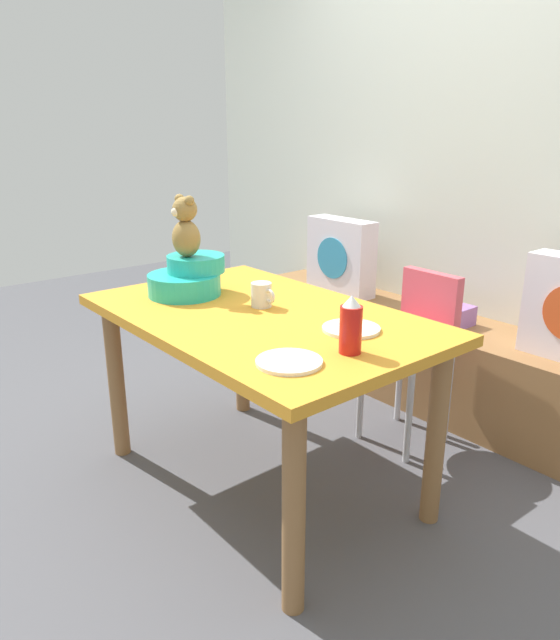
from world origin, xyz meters
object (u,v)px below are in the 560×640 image
at_px(highchair, 410,335).
at_px(dining_table, 260,339).
at_px(infant_seat_teal, 188,277).
at_px(book_stack, 452,314).
at_px(coffee_mug, 262,295).
at_px(dinner_plate_far, 351,329).
at_px(teddy_bear, 186,228).
at_px(ketchup_bottle, 351,326).
at_px(dinner_plate_near, 289,362).
at_px(pillow_floral_left, 341,257).

bearing_deg(highchair, dining_table, -100.79).
bearing_deg(infant_seat_teal, book_stack, 70.15).
relative_size(coffee_mug, dinner_plate_far, 0.60).
relative_size(teddy_bear, coffee_mug, 2.08).
height_order(highchair, infant_seat_teal, infant_seat_teal).
relative_size(teddy_bear, ketchup_bottle, 1.35).
xyz_separation_m(coffee_mug, dinner_plate_far, (0.42, 0.06, -0.04)).
bearing_deg(highchair, dinner_plate_near, -72.50).
bearing_deg(dining_table, ketchup_bottle, -4.11).
bearing_deg(pillow_floral_left, dinner_plate_far, -44.04).
bearing_deg(dining_table, pillow_floral_left, 121.65).
height_order(highchair, dinner_plate_far, highchair).
relative_size(dining_table, coffee_mug, 11.34).
xyz_separation_m(pillow_floral_left, dinner_plate_far, (1.07, -1.04, 0.07)).
xyz_separation_m(teddy_bear, coffee_mug, (0.34, 0.12, -0.23)).
distance_m(coffee_mug, dinner_plate_far, 0.42).
bearing_deg(dinner_plate_far, infant_seat_teal, -166.03).
bearing_deg(infant_seat_teal, ketchup_bottle, 2.07).
bearing_deg(pillow_floral_left, highchair, -25.93).
height_order(ketchup_bottle, dinner_plate_near, ketchup_bottle).
xyz_separation_m(dining_table, coffee_mug, (-0.06, 0.06, 0.15)).
bearing_deg(dining_table, dinner_plate_near, -27.96).
relative_size(teddy_bear, dinner_plate_near, 1.25).
bearing_deg(teddy_bear, pillow_floral_left, 104.60).
xyz_separation_m(pillow_floral_left, teddy_bear, (0.32, -1.23, 0.34)).
bearing_deg(ketchup_bottle, dinner_plate_near, -104.53).
bearing_deg(dinner_plate_far, book_stack, 106.02).
relative_size(ketchup_bottle, dinner_plate_near, 0.92).
xyz_separation_m(pillow_floral_left, infant_seat_teal, (0.32, -1.23, 0.13)).
bearing_deg(dinner_plate_far, ketchup_bottle, -47.41).
height_order(dining_table, dinner_plate_far, dinner_plate_far).
height_order(teddy_bear, dinner_plate_far, teddy_bear).
xyz_separation_m(highchair, ketchup_bottle, (0.36, -0.78, 0.31)).
distance_m(dining_table, dinner_plate_near, 0.52).
distance_m(infant_seat_teal, teddy_bear, 0.21).
bearing_deg(book_stack, dining_table, -92.73).
bearing_deg(coffee_mug, ketchup_bottle, -9.33).
height_order(teddy_bear, dinner_plate_near, teddy_bear).
distance_m(highchair, dinner_plate_near, 1.05).
distance_m(dining_table, infant_seat_teal, 0.44).
bearing_deg(coffee_mug, book_stack, 84.24).
xyz_separation_m(infant_seat_teal, ketchup_bottle, (0.90, 0.03, 0.02)).
relative_size(book_stack, coffee_mug, 1.67).
distance_m(dinner_plate_near, dinner_plate_far, 0.37).
bearing_deg(dinner_plate_near, dining_table, 152.04).
height_order(book_stack, highchair, highchair).
bearing_deg(dinner_plate_far, coffee_mug, -171.37).
height_order(pillow_floral_left, dining_table, pillow_floral_left).
distance_m(teddy_bear, dinner_plate_near, 0.90).
bearing_deg(ketchup_bottle, infant_seat_teal, -177.93).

